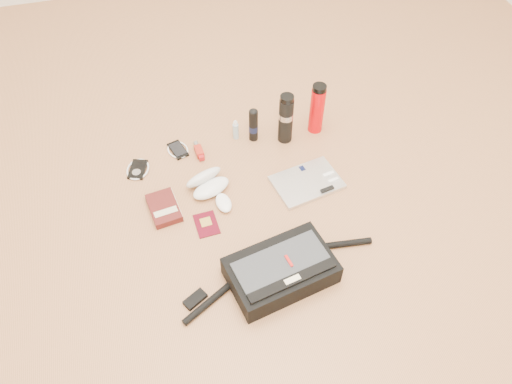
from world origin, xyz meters
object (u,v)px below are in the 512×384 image
(messenger_bag, at_px, (281,270))
(thermos_red, at_px, (317,109))
(thermos_black, at_px, (286,118))
(laptop, at_px, (307,182))
(book, at_px, (164,208))

(messenger_bag, height_order, thermos_red, thermos_red)
(thermos_black, bearing_deg, thermos_red, 9.51)
(thermos_black, bearing_deg, messenger_bag, -108.66)
(laptop, relative_size, thermos_red, 1.22)
(thermos_black, distance_m, thermos_red, 0.16)
(laptop, xyz_separation_m, thermos_black, (-0.01, 0.29, 0.12))
(book, distance_m, thermos_black, 0.68)
(book, bearing_deg, thermos_black, 16.58)
(laptop, bearing_deg, messenger_bag, -131.92)
(laptop, distance_m, thermos_black, 0.32)
(messenger_bag, bearing_deg, thermos_red, 50.45)
(messenger_bag, bearing_deg, laptop, 47.84)
(messenger_bag, relative_size, book, 4.15)
(book, relative_size, thermos_black, 0.74)
(book, distance_m, thermos_red, 0.84)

